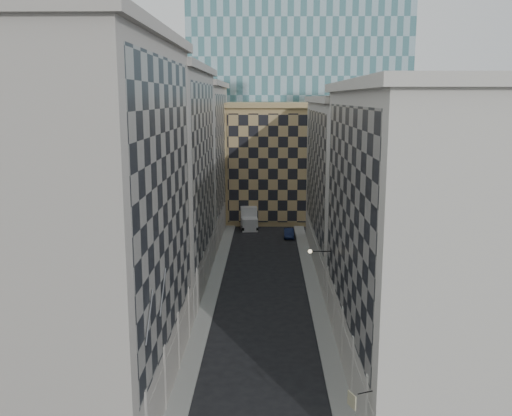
# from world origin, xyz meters

# --- Properties ---
(sidewalk_west) EXTENTS (1.50, 100.00, 0.15)m
(sidewalk_west) POSITION_xyz_m (-5.25, 30.00, 0.07)
(sidewalk_west) COLOR gray
(sidewalk_west) RESTS_ON ground
(sidewalk_east) EXTENTS (1.50, 100.00, 0.15)m
(sidewalk_east) POSITION_xyz_m (5.25, 30.00, 0.07)
(sidewalk_east) COLOR gray
(sidewalk_east) RESTS_ON ground
(bldg_left_a) EXTENTS (10.80, 22.80, 23.70)m
(bldg_left_a) POSITION_xyz_m (-10.88, 11.00, 11.82)
(bldg_left_a) COLOR #A59E94
(bldg_left_a) RESTS_ON ground
(bldg_left_b) EXTENTS (10.80, 22.80, 22.70)m
(bldg_left_b) POSITION_xyz_m (-10.88, 33.00, 11.32)
(bldg_left_b) COLOR #9A968F
(bldg_left_b) RESTS_ON ground
(bldg_left_c) EXTENTS (10.80, 22.80, 21.70)m
(bldg_left_c) POSITION_xyz_m (-10.88, 55.00, 10.83)
(bldg_left_c) COLOR #A59E94
(bldg_left_c) RESTS_ON ground
(bldg_right_a) EXTENTS (10.80, 26.80, 20.70)m
(bldg_right_a) POSITION_xyz_m (10.88, 15.00, 10.32)
(bldg_right_a) COLOR beige
(bldg_right_a) RESTS_ON ground
(bldg_right_b) EXTENTS (10.80, 28.80, 19.70)m
(bldg_right_b) POSITION_xyz_m (10.89, 42.00, 9.85)
(bldg_right_b) COLOR beige
(bldg_right_b) RESTS_ON ground
(tan_block) EXTENTS (16.80, 14.80, 18.80)m
(tan_block) POSITION_xyz_m (2.00, 67.90, 9.44)
(tan_block) COLOR tan
(tan_block) RESTS_ON ground
(church_tower) EXTENTS (7.20, 7.20, 51.50)m
(church_tower) POSITION_xyz_m (0.00, 82.00, 26.95)
(church_tower) COLOR #322C26
(church_tower) RESTS_ON ground
(flagpoles_left) EXTENTS (0.10, 6.33, 2.33)m
(flagpoles_left) POSITION_xyz_m (-5.90, 6.00, 8.00)
(flagpoles_left) COLOR gray
(flagpoles_left) RESTS_ON ground
(bracket_lamp) EXTENTS (1.98, 0.36, 0.36)m
(bracket_lamp) POSITION_xyz_m (4.38, 24.00, 6.20)
(bracket_lamp) COLOR black
(bracket_lamp) RESTS_ON ground
(box_truck) EXTENTS (3.03, 6.21, 3.29)m
(box_truck) POSITION_xyz_m (-2.42, 60.37, 1.43)
(box_truck) COLOR silver
(box_truck) RESTS_ON ground
(dark_car) EXTENTS (1.46, 3.99, 1.31)m
(dark_car) POSITION_xyz_m (3.50, 54.14, 0.65)
(dark_car) COLOR #0E1736
(dark_car) RESTS_ON ground
(shop_sign) EXTENTS (1.32, 0.77, 0.89)m
(shop_sign) POSITION_xyz_m (4.95, 3.00, 3.83)
(shop_sign) COLOR black
(shop_sign) RESTS_ON ground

